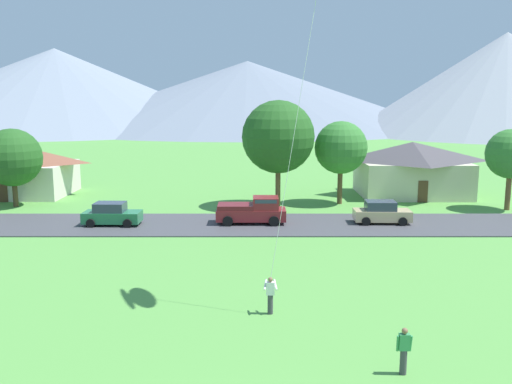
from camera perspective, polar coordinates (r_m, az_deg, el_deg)
name	(u,v)px	position (r m, az deg, el deg)	size (l,w,h in m)	color
road_strip	(246,224)	(40.99, -1.01, -3.40)	(160.00, 7.44, 0.08)	#424247
mountain_central_ridge	(249,94)	(181.99, -0.73, 10.16)	(127.35, 127.35, 21.46)	slate
mountain_west_ridge	(506,84)	(163.17, 24.67, 10.26)	(82.66, 82.66, 26.72)	#8E939E
mountain_far_west_ridge	(58,89)	(188.99, -19.97, 10.13)	(121.46, 121.46, 25.13)	gray
house_leftmost	(413,168)	(55.38, 16.11, 2.45)	(10.79, 8.46, 5.22)	beige
house_left_center	(21,169)	(58.17, -23.31, 2.18)	(10.12, 8.32, 4.85)	beige
tree_near_left	(280,137)	(47.17, 2.51, 5.76)	(6.29, 6.29, 9.25)	brown
tree_center	(14,158)	(51.75, -23.93, 3.31)	(5.01, 5.01, 6.83)	#4C3823
tree_right_of_center	(342,148)	(49.06, 9.02, 4.59)	(4.68, 4.68, 7.42)	brown
parked_car_green_west_end	(113,214)	(41.93, -14.67, -2.27)	(4.25, 2.17, 1.68)	#237042
parked_car_tan_mid_west	(383,213)	(42.20, 13.15, -2.13)	(4.25, 2.17, 1.68)	tan
pickup_truck_maroon_west_side	(254,210)	(41.04, -0.16, -1.93)	(5.20, 2.33, 1.99)	maroon
watcher_person	(405,350)	(20.03, 15.34, -15.65)	(0.56, 0.24, 1.68)	#3D3D42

